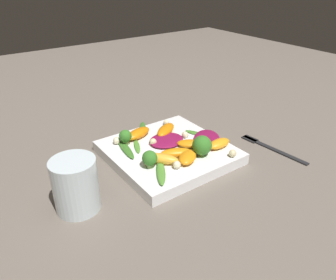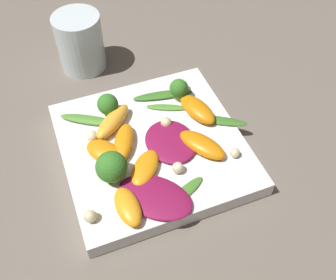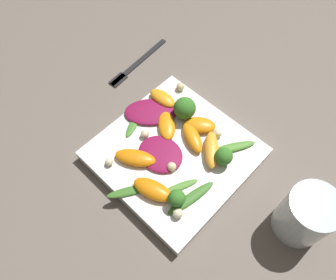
# 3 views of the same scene
# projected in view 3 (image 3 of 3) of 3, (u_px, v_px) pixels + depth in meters

# --- Properties ---
(ground_plane) EXTENTS (2.40, 2.40, 0.00)m
(ground_plane) POSITION_uv_depth(u_px,v_px,m) (174.00, 157.00, 0.60)
(ground_plane) COLOR #6B6056
(plate) EXTENTS (0.25, 0.25, 0.02)m
(plate) POSITION_uv_depth(u_px,v_px,m) (174.00, 154.00, 0.59)
(plate) COLOR white
(plate) RESTS_ON ground_plane
(drinking_glass) EXTENTS (0.08, 0.08, 0.10)m
(drinking_glass) POSITION_uv_depth(u_px,v_px,m) (305.00, 216.00, 0.50)
(drinking_glass) COLOR silver
(drinking_glass) RESTS_ON ground_plane
(fork) EXTENTS (0.17, 0.03, 0.01)m
(fork) POSITION_uv_depth(u_px,v_px,m) (133.00, 66.00, 0.71)
(fork) COLOR #262628
(fork) RESTS_ON ground_plane
(radicchio_leaf_0) EXTENTS (0.11, 0.11, 0.01)m
(radicchio_leaf_0) POSITION_uv_depth(u_px,v_px,m) (151.00, 112.00, 0.62)
(radicchio_leaf_0) COLOR maroon
(radicchio_leaf_0) RESTS_ON plate
(radicchio_leaf_1) EXTENTS (0.08, 0.09, 0.01)m
(radicchio_leaf_1) POSITION_uv_depth(u_px,v_px,m) (160.00, 154.00, 0.57)
(radicchio_leaf_1) COLOR maroon
(radicchio_leaf_1) RESTS_ON plate
(orange_segment_0) EXTENTS (0.05, 0.08, 0.02)m
(orange_segment_0) POSITION_uv_depth(u_px,v_px,m) (153.00, 190.00, 0.53)
(orange_segment_0) COLOR orange
(orange_segment_0) RESTS_ON plate
(orange_segment_1) EXTENTS (0.03, 0.06, 0.02)m
(orange_segment_1) POSITION_uv_depth(u_px,v_px,m) (162.00, 98.00, 0.63)
(orange_segment_1) COLOR orange
(orange_segment_1) RESTS_ON plate
(orange_segment_2) EXTENTS (0.05, 0.07, 0.02)m
(orange_segment_2) POSITION_uv_depth(u_px,v_px,m) (192.00, 137.00, 0.59)
(orange_segment_2) COLOR orange
(orange_segment_2) RESTS_ON plate
(orange_segment_3) EXTENTS (0.06, 0.08, 0.02)m
(orange_segment_3) POSITION_uv_depth(u_px,v_px,m) (135.00, 158.00, 0.56)
(orange_segment_3) COLOR orange
(orange_segment_3) RESTS_ON plate
(orange_segment_4) EXTENTS (0.07, 0.07, 0.02)m
(orange_segment_4) POSITION_uv_depth(u_px,v_px,m) (211.00, 149.00, 0.57)
(orange_segment_4) COLOR #FCAD33
(orange_segment_4) RESTS_ON plate
(orange_segment_5) EXTENTS (0.06, 0.07, 0.01)m
(orange_segment_5) POSITION_uv_depth(u_px,v_px,m) (167.00, 126.00, 0.60)
(orange_segment_5) COLOR orange
(orange_segment_5) RESTS_ON plate
(orange_segment_6) EXTENTS (0.06, 0.07, 0.02)m
(orange_segment_6) POSITION_uv_depth(u_px,v_px,m) (200.00, 125.00, 0.60)
(orange_segment_6) COLOR orange
(orange_segment_6) RESTS_ON plate
(broccoli_floret_0) EXTENTS (0.03, 0.03, 0.04)m
(broccoli_floret_0) POSITION_uv_depth(u_px,v_px,m) (177.00, 199.00, 0.52)
(broccoli_floret_0) COLOR #7A9E51
(broccoli_floret_0) RESTS_ON plate
(broccoli_floret_1) EXTENTS (0.03, 0.03, 0.04)m
(broccoli_floret_1) POSITION_uv_depth(u_px,v_px,m) (224.00, 157.00, 0.55)
(broccoli_floret_1) COLOR #7A9E51
(broccoli_floret_1) RESTS_ON plate
(broccoli_floret_2) EXTENTS (0.04, 0.04, 0.05)m
(broccoli_floret_2) POSITION_uv_depth(u_px,v_px,m) (185.00, 108.00, 0.60)
(broccoli_floret_2) COLOR #84AD5B
(broccoli_floret_2) RESTS_ON plate
(arugula_sprig_0) EXTENTS (0.07, 0.05, 0.01)m
(arugula_sprig_0) POSITION_uv_depth(u_px,v_px,m) (131.00, 192.00, 0.54)
(arugula_sprig_0) COLOR #3D7528
(arugula_sprig_0) RESTS_ON plate
(arugula_sprig_1) EXTENTS (0.06, 0.04, 0.00)m
(arugula_sprig_1) POSITION_uv_depth(u_px,v_px,m) (134.00, 124.00, 0.61)
(arugula_sprig_1) COLOR #47842D
(arugula_sprig_1) RESTS_ON plate
(arugula_sprig_2) EXTENTS (0.10, 0.03, 0.01)m
(arugula_sprig_2) POSITION_uv_depth(u_px,v_px,m) (191.00, 198.00, 0.53)
(arugula_sprig_2) COLOR #3D7528
(arugula_sprig_2) RESTS_ON plate
(arugula_sprig_3) EXTENTS (0.06, 0.04, 0.00)m
(arugula_sprig_3) POSITION_uv_depth(u_px,v_px,m) (180.00, 186.00, 0.54)
(arugula_sprig_3) COLOR #518E33
(arugula_sprig_3) RESTS_ON plate
(arugula_sprig_4) EXTENTS (0.08, 0.06, 0.01)m
(arugula_sprig_4) POSITION_uv_depth(u_px,v_px,m) (232.00, 148.00, 0.58)
(arugula_sprig_4) COLOR #518E33
(arugula_sprig_4) RESTS_ON plate
(macadamia_nut_0) EXTENTS (0.02, 0.02, 0.02)m
(macadamia_nut_0) POSITION_uv_depth(u_px,v_px,m) (145.00, 134.00, 0.59)
(macadamia_nut_0) COLOR beige
(macadamia_nut_0) RESTS_ON plate
(macadamia_nut_1) EXTENTS (0.02, 0.02, 0.02)m
(macadamia_nut_1) POSITION_uv_depth(u_px,v_px,m) (180.00, 87.00, 0.65)
(macadamia_nut_1) COLOR beige
(macadamia_nut_1) RESTS_ON plate
(macadamia_nut_2) EXTENTS (0.01, 0.01, 0.01)m
(macadamia_nut_2) POSITION_uv_depth(u_px,v_px,m) (109.00, 162.00, 0.56)
(macadamia_nut_2) COLOR beige
(macadamia_nut_2) RESTS_ON plate
(macadamia_nut_3) EXTENTS (0.02, 0.02, 0.02)m
(macadamia_nut_3) POSITION_uv_depth(u_px,v_px,m) (172.00, 167.00, 0.56)
(macadamia_nut_3) COLOR beige
(macadamia_nut_3) RESTS_ON plate
(macadamia_nut_4) EXTENTS (0.02, 0.02, 0.02)m
(macadamia_nut_4) POSITION_uv_depth(u_px,v_px,m) (218.00, 133.00, 0.59)
(macadamia_nut_4) COLOR beige
(macadamia_nut_4) RESTS_ON plate
(macadamia_nut_5) EXTENTS (0.02, 0.02, 0.02)m
(macadamia_nut_5) POSITION_uv_depth(u_px,v_px,m) (178.00, 213.00, 0.52)
(macadamia_nut_5) COLOR beige
(macadamia_nut_5) RESTS_ON plate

